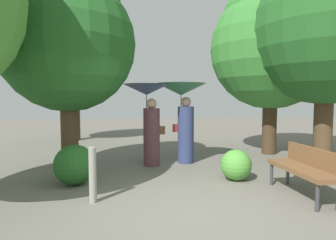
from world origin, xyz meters
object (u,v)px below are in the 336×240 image
(tree_far_back, at_px, (74,65))
(tree_near_right, at_px, (272,39))
(tree_near_left, at_px, (67,33))
(path_marker_post, at_px, (93,175))
(park_bench, at_px, (306,167))
(person_left, at_px, (149,109))
(tree_mid_right, at_px, (327,19))
(person_right, at_px, (183,105))

(tree_far_back, bearing_deg, tree_near_right, -27.19)
(tree_near_left, xyz_separation_m, tree_far_back, (-1.13, 5.17, -0.12))
(path_marker_post, bearing_deg, park_bench, 0.93)
(person_left, xyz_separation_m, tree_near_left, (-1.81, -0.48, 1.72))
(tree_mid_right, bearing_deg, tree_near_right, 119.39)
(tree_mid_right, bearing_deg, tree_far_back, 146.99)
(tree_near_left, distance_m, tree_far_back, 5.30)
(tree_near_right, bearing_deg, person_left, -160.39)
(person_right, xyz_separation_m, tree_far_back, (-3.81, 4.43, 1.50))
(tree_mid_right, relative_size, path_marker_post, 6.40)
(person_left, distance_m, tree_far_back, 5.76)
(person_left, xyz_separation_m, tree_far_back, (-2.94, 4.69, 1.60))
(tree_near_right, bearing_deg, tree_near_left, -161.89)
(person_right, distance_m, tree_far_back, 6.03)
(tree_far_back, bearing_deg, tree_near_left, -77.67)
(tree_near_right, xyz_separation_m, tree_mid_right, (0.80, -1.41, 0.23))
(tree_near_right, xyz_separation_m, tree_far_back, (-6.59, 3.39, -0.42))
(tree_far_back, relative_size, path_marker_post, 5.13)
(tree_mid_right, distance_m, path_marker_post, 6.71)
(tree_near_left, distance_m, tree_near_right, 5.75)
(person_left, bearing_deg, tree_near_right, -66.58)
(tree_near_right, height_order, tree_far_back, tree_near_right)
(tree_mid_right, bearing_deg, tree_near_left, -176.59)
(park_bench, xyz_separation_m, tree_far_back, (-5.60, 7.16, 2.50))
(person_left, height_order, person_right, person_right)
(person_left, xyz_separation_m, tree_near_right, (3.66, 1.30, 2.01))
(path_marker_post, bearing_deg, tree_mid_right, 24.28)
(tree_mid_right, distance_m, tree_far_back, 8.83)
(park_bench, xyz_separation_m, tree_mid_right, (1.79, 2.36, 3.15))
(person_right, distance_m, tree_near_left, 3.22)
(tree_near_left, xyz_separation_m, tree_mid_right, (6.26, 0.37, 0.53))
(tree_near_left, bearing_deg, path_marker_post, -66.55)
(park_bench, distance_m, tree_mid_right, 4.32)
(person_left, bearing_deg, tree_near_left, 108.78)
(person_left, xyz_separation_m, path_marker_post, (-0.92, -2.53, -0.97))
(tree_near_right, relative_size, tree_far_back, 1.18)
(park_bench, distance_m, tree_near_right, 4.88)
(tree_mid_right, bearing_deg, person_left, 178.58)
(tree_far_back, bearing_deg, tree_mid_right, -33.01)
(tree_near_left, bearing_deg, park_bench, -24.01)
(park_bench, relative_size, tree_near_left, 0.32)
(tree_far_back, distance_m, path_marker_post, 7.93)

